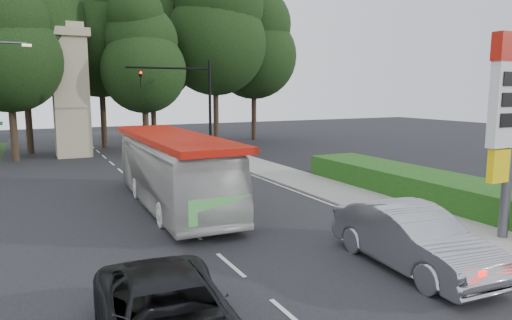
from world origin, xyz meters
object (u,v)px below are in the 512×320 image
monument (70,90)px  transit_bus (173,171)px  traffic_signal_mast (193,96)px  sedan_silver (412,238)px

monument → transit_bus: 19.00m
traffic_signal_mast → transit_bus: 13.88m
monument → sedan_silver: bearing=-77.0°
traffic_signal_mast → sedan_silver: traffic_signal_mast is taller
traffic_signal_mast → sedan_silver: bearing=-92.9°
monument → sedan_silver: 29.50m
traffic_signal_mast → sedan_silver: size_ratio=1.32×
sedan_silver → monument: bearing=106.6°
monument → traffic_signal_mast: bearing=-38.0°
monument → transit_bus: size_ratio=0.88×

